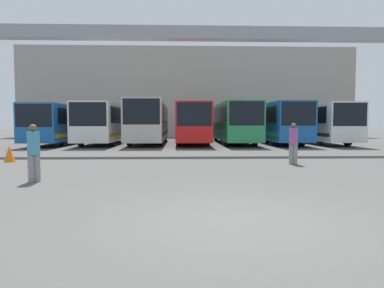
{
  "coord_description": "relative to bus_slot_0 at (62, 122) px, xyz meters",
  "views": [
    {
      "loc": [
        -0.9,
        -5.72,
        1.67
      ],
      "look_at": [
        -0.15,
        16.34,
        0.3
      ],
      "focal_mm": 32.0,
      "sensor_mm": 36.0,
      "label": 1
    }
  ],
  "objects": [
    {
      "name": "bus_slot_0",
      "position": [
        0.0,
        0.0,
        0.0
      ],
      "size": [
        2.52,
        10.48,
        2.97
      ],
      "color": "#1959A5",
      "rests_on": "ground"
    },
    {
      "name": "bus_slot_6",
      "position": [
        20.43,
        0.14,
        0.07
      ],
      "size": [
        2.48,
        10.76,
        3.09
      ],
      "color": "silver",
      "rests_on": "ground"
    },
    {
      "name": "bus_slot_4",
      "position": [
        13.62,
        0.35,
        0.12
      ],
      "size": [
        2.52,
        11.17,
        3.18
      ],
      "color": "#268C4C",
      "rests_on": "ground"
    },
    {
      "name": "bus_slot_5",
      "position": [
        17.02,
        0.2,
        0.1
      ],
      "size": [
        2.52,
        10.89,
        3.15
      ],
      "color": "#1959A5",
      "rests_on": "ground"
    },
    {
      "name": "bus_slot_3",
      "position": [
        10.21,
        0.6,
        0.07
      ],
      "size": [
        2.49,
        11.67,
        3.1
      ],
      "color": "red",
      "rests_on": "ground"
    },
    {
      "name": "building_backdrop",
      "position": [
        10.21,
        19.4,
        3.64
      ],
      "size": [
        40.25,
        12.0,
        10.7
      ],
      "color": "gray",
      "rests_on": "ground"
    },
    {
      "name": "pedestrian_far_center",
      "position": [
        5.17,
        -17.53,
        -0.85
      ],
      "size": [
        0.34,
        0.34,
        1.63
      ],
      "rotation": [
        0.0,
        0.0,
        3.67
      ],
      "color": "gray",
      "rests_on": "ground"
    },
    {
      "name": "bus_slot_1",
      "position": [
        3.4,
        0.01,
        0.07
      ],
      "size": [
        2.62,
        10.49,
        3.09
      ],
      "color": "silver",
      "rests_on": "ground"
    },
    {
      "name": "traffic_cone",
      "position": [
        2.02,
        -12.5,
        -1.37
      ],
      "size": [
        0.46,
        0.46,
        0.68
      ],
      "color": "orange",
      "rests_on": "ground"
    },
    {
      "name": "ground_plane",
      "position": [
        10.21,
        -21.56,
        -1.71
      ],
      "size": [
        200.0,
        200.0,
        0.0
      ],
      "primitive_type": "plane",
      "color": "#514F4C"
    },
    {
      "name": "pedestrian_near_center",
      "position": [
        13.86,
        -13.73,
        -0.83
      ],
      "size": [
        0.34,
        0.34,
        1.66
      ],
      "rotation": [
        0.0,
        0.0,
        5.91
      ],
      "color": "gray",
      "rests_on": "ground"
    },
    {
      "name": "bus_slot_2",
      "position": [
        6.81,
        0.26,
        0.2
      ],
      "size": [
        2.62,
        11.0,
        3.33
      ],
      "color": "beige",
      "rests_on": "ground"
    },
    {
      "name": "overhead_gantry",
      "position": [
        10.21,
        -7.57,
        4.24
      ],
      "size": [
        29.19,
        0.8,
        7.08
      ],
      "color": "gray",
      "rests_on": "ground"
    }
  ]
}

